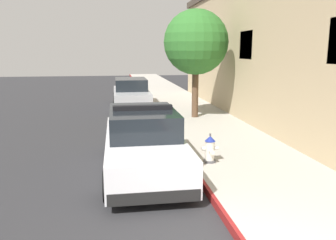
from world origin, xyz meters
name	(u,v)px	position (x,y,z in m)	size (l,w,h in m)	color
ground_plane	(54,131)	(-4.37, 10.00, -0.10)	(33.07, 60.00, 0.20)	#2B2B2D
sidewalk_pavement	(201,122)	(1.63, 10.00, 0.08)	(3.27, 60.00, 0.17)	#ADA89E
curb_painted_edge	(162,123)	(-0.04, 10.00, 0.08)	(0.08, 60.00, 0.17)	maroon
storefront_building	(329,48)	(6.90, 9.53, 3.14)	(7.50, 21.92, 6.26)	tan
police_cruiser	(143,142)	(-1.25, 4.62, 0.74)	(1.94, 4.84, 1.68)	white
parked_car_silver_ahead	(131,94)	(-1.07, 14.79, 0.74)	(1.94, 4.84, 1.56)	#B2B5BA
fire_hydrant	(210,149)	(0.46, 4.50, 0.52)	(0.44, 0.40, 0.76)	#4C4C51
street_tree	(196,43)	(1.51, 10.70, 3.36)	(2.74, 2.74, 4.58)	brown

